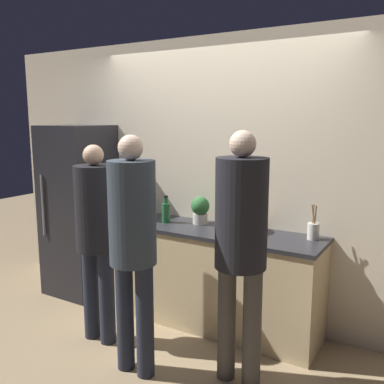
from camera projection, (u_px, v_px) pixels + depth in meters
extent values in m
plane|color=#9E8460|center=(184.00, 336.00, 3.71)|extent=(14.00, 14.00, 0.00)
cube|color=beige|center=(219.00, 179.00, 4.00)|extent=(5.20, 0.06, 2.60)
cube|color=beige|center=(203.00, 276.00, 3.92)|extent=(2.14, 0.57, 0.86)
cube|color=#28282D|center=(203.00, 229.00, 3.84)|extent=(2.17, 0.60, 0.03)
cube|color=#232328|center=(80.00, 210.00, 4.55)|extent=(0.62, 0.62, 1.79)
cylinder|color=#99999E|center=(43.00, 205.00, 4.36)|extent=(0.02, 0.02, 0.63)
cylinder|color=#232838|center=(91.00, 293.00, 3.63)|extent=(0.13, 0.13, 0.80)
cylinder|color=#232838|center=(107.00, 297.00, 3.54)|extent=(0.13, 0.13, 0.80)
cylinder|color=black|center=(95.00, 208.00, 3.46)|extent=(0.33, 0.33, 0.70)
sphere|color=#DBAD89|center=(93.00, 155.00, 3.38)|extent=(0.17, 0.17, 0.17)
cylinder|color=#232838|center=(125.00, 315.00, 3.17)|extent=(0.13, 0.13, 0.84)
cylinder|color=#232838|center=(145.00, 321.00, 3.08)|extent=(0.13, 0.13, 0.84)
cylinder|color=#333D47|center=(132.00, 213.00, 2.99)|extent=(0.34, 0.34, 0.74)
sphere|color=beige|center=(131.00, 148.00, 2.91)|extent=(0.18, 0.18, 0.18)
cylinder|color=#4C4742|center=(227.00, 322.00, 3.05)|extent=(0.13, 0.13, 0.86)
cylinder|color=#4C4742|center=(252.00, 329.00, 2.95)|extent=(0.13, 0.13, 0.86)
cylinder|color=black|center=(241.00, 213.00, 2.86)|extent=(0.36, 0.36, 0.75)
sphere|color=beige|center=(243.00, 144.00, 2.78)|extent=(0.18, 0.18, 0.18)
cylinder|color=brown|center=(247.00, 226.00, 3.69)|extent=(0.31, 0.31, 0.09)
ellipsoid|color=yellow|center=(251.00, 219.00, 3.66)|extent=(0.15, 0.12, 0.04)
cylinder|color=silver|center=(313.00, 231.00, 3.44)|extent=(0.09, 0.09, 0.13)
cylinder|color=#99754C|center=(313.00, 219.00, 3.43)|extent=(0.01, 0.05, 0.23)
cylinder|color=#99754C|center=(315.00, 219.00, 3.42)|extent=(0.03, 0.05, 0.23)
cylinder|color=#99754C|center=(314.00, 219.00, 3.41)|extent=(0.05, 0.01, 0.23)
cylinder|color=#236033|center=(166.00, 213.00, 4.00)|extent=(0.08, 0.08, 0.18)
cylinder|color=#236033|center=(166.00, 201.00, 3.98)|extent=(0.04, 0.04, 0.06)
cylinder|color=black|center=(166.00, 196.00, 3.97)|extent=(0.04, 0.04, 0.02)
cylinder|color=white|center=(121.00, 215.00, 4.16)|extent=(0.08, 0.08, 0.08)
cylinder|color=beige|center=(200.00, 219.00, 3.95)|extent=(0.14, 0.14, 0.10)
sphere|color=#2D6B33|center=(200.00, 206.00, 3.93)|extent=(0.17, 0.17, 0.17)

